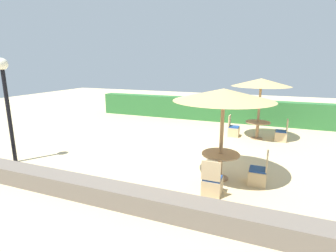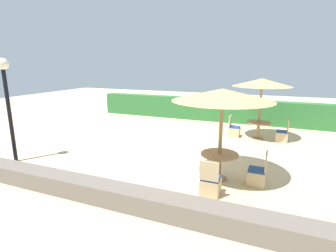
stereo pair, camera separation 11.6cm
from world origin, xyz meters
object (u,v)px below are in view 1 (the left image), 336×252
round_table_front_right (220,159)px  patio_chair_front_right_east (258,175)px  patio_chair_back_right_west (233,130)px  parasol_front_right (224,95)px  round_table_back_right (258,126)px  patio_chair_front_right_south (212,184)px  lamp_post (5,90)px  patio_chair_back_right_east (281,135)px  parasol_back_right (261,83)px

round_table_front_right → patio_chair_front_right_east: patio_chair_front_right_east is taller
patio_chair_back_right_west → patio_chair_front_right_east: bearing=15.8°
patio_chair_back_right_west → parasol_front_right: parasol_front_right is taller
round_table_front_right → patio_chair_front_right_east: (1.01, 0.01, -0.32)m
round_table_back_right → patio_chair_front_right_east: 4.62m
parasol_front_right → patio_chair_front_right_south: size_ratio=2.87×
parasol_front_right → patio_chair_front_right_south: parasol_front_right is taller
parasol_front_right → lamp_post: bearing=-169.3°
lamp_post → parasol_front_right: lamp_post is taller
lamp_post → round_table_front_right: 6.83m
patio_chair_back_right_west → patio_chair_front_right_east: same height
round_table_back_right → patio_chair_front_right_east: (0.31, -4.60, -0.31)m
parasol_front_right → round_table_front_right: size_ratio=2.58×
parasol_front_right → patio_chair_front_right_east: parasol_front_right is taller
lamp_post → round_table_back_right: lamp_post is taller
patio_chair_back_right_east → parasol_front_right: (-1.66, -4.59, 2.09)m
patio_chair_front_right_south → lamp_post: bearing=-177.9°
patio_chair_back_right_east → patio_chair_front_right_south: size_ratio=1.00×
patio_chair_back_right_east → patio_chair_front_right_east: bearing=172.0°
round_table_back_right → patio_chair_front_right_east: patio_chair_front_right_east is taller
lamp_post → parasol_front_right: (6.48, 1.22, -0.00)m
parasol_front_right → patio_chair_front_right_east: (1.01, 0.01, -2.09)m
parasol_back_right → parasol_front_right: (-0.71, -4.61, -0.03)m
parasol_front_right → patio_chair_front_right_east: bearing=0.5°
patio_chair_back_right_west → patio_chair_front_right_south: 5.62m
lamp_post → patio_chair_front_right_south: (6.48, 0.24, -2.09)m
lamp_post → patio_chair_front_right_south: size_ratio=3.57×
parasol_front_right → patio_chair_front_right_south: 2.31m
patio_chair_front_right_east → patio_chair_front_right_south: (-1.02, -0.99, 0.00)m
patio_chair_back_right_west → parasol_front_right: size_ratio=0.35×
parasol_back_right → round_table_back_right: size_ratio=2.53×
parasol_back_right → patio_chair_front_right_east: size_ratio=2.75×
lamp_post → patio_chair_front_right_east: size_ratio=3.57×
parasol_back_right → round_table_front_right: bearing=-98.7°
patio_chair_back_right_east → parasol_front_right: 5.31m
round_table_back_right → round_table_front_right: 4.67m
patio_chair_back_right_west → patio_chair_back_right_east: 1.96m
lamp_post → patio_chair_front_right_east: 7.88m
patio_chair_back_right_west → round_table_front_right: size_ratio=0.90×
parasol_front_right → round_table_front_right: 1.77m
patio_chair_front_right_south → round_table_back_right: bearing=82.8°
lamp_post → patio_chair_back_right_east: size_ratio=3.57×
round_table_front_right → patio_chair_front_right_south: (-0.00, -0.98, -0.32)m
round_table_back_right → patio_chair_front_right_south: (-0.71, -5.59, -0.31)m
lamp_post → patio_chair_front_right_south: bearing=2.1°
lamp_post → patio_chair_front_right_east: (7.49, 1.23, -2.09)m
patio_chair_back_right_east → lamp_post: bearing=125.5°
patio_chair_back_right_west → lamp_post: bearing=-46.6°
parasol_back_right → patio_chair_back_right_west: parasol_back_right is taller
lamp_post → round_table_back_right: size_ratio=3.29×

